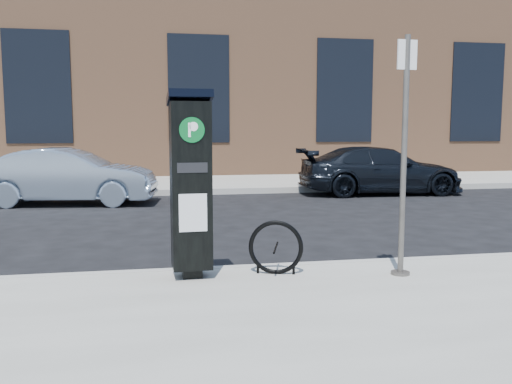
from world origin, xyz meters
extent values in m
plane|color=black|center=(0.00, 0.00, 0.00)|extent=(120.00, 120.00, 0.00)
cube|color=gray|center=(0.00, 14.00, 0.07)|extent=(60.00, 12.00, 0.15)
cube|color=#9E9B93|center=(0.00, -0.02, 0.07)|extent=(60.00, 0.12, 0.16)
cube|color=#9E9B93|center=(0.00, 8.02, 0.07)|extent=(60.00, 0.12, 0.16)
cube|color=#916142|center=(0.00, 17.00, 4.00)|extent=(28.00, 10.00, 8.00)
cube|color=black|center=(-5.00, 11.98, 3.00)|extent=(2.00, 0.06, 3.50)
cube|color=black|center=(0.00, 11.98, 3.00)|extent=(2.00, 0.06, 3.50)
cube|color=black|center=(5.00, 11.98, 3.00)|extent=(2.00, 0.06, 3.50)
cube|color=black|center=(10.00, 11.98, 3.00)|extent=(2.00, 0.06, 3.50)
cube|color=black|center=(-1.03, -0.35, 0.20)|extent=(0.22, 0.22, 0.10)
cube|color=black|center=(-1.03, -0.35, 1.13)|extent=(0.43, 0.38, 1.75)
cube|color=black|center=(-1.03, -0.35, 2.04)|extent=(0.47, 0.42, 0.16)
cylinder|color=#064E1F|center=(-1.02, -0.53, 1.71)|extent=(0.26, 0.03, 0.26)
cube|color=white|center=(-1.02, -0.53, 1.71)|extent=(0.09, 0.01, 0.14)
cube|color=silver|center=(-1.02, -0.53, 0.87)|extent=(0.29, 0.02, 0.39)
cube|color=black|center=(-1.02, -0.53, 1.33)|extent=(0.31, 0.02, 0.10)
cylinder|color=#625C57|center=(1.21, -0.66, 0.17)|extent=(0.20, 0.20, 0.03)
cylinder|color=#625C57|center=(1.21, -0.66, 1.42)|extent=(0.06, 0.06, 2.54)
cube|color=silver|center=(1.21, -0.66, 2.49)|extent=(0.22, 0.05, 0.31)
torus|color=black|center=(-0.12, -0.40, 0.44)|extent=(0.59, 0.22, 0.60)
cylinder|color=black|center=(-0.31, -0.34, 0.21)|extent=(0.03, 0.03, 0.12)
cylinder|color=black|center=(0.07, -0.46, 0.21)|extent=(0.03, 0.03, 0.12)
imported|color=#8899AD|center=(-3.37, 6.77, 0.64)|extent=(4.01, 1.80, 1.28)
imported|color=black|center=(4.41, 7.39, 0.62)|extent=(4.35, 1.93, 1.24)
camera|label=1|loc=(-1.36, -6.04, 1.74)|focal=38.00mm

